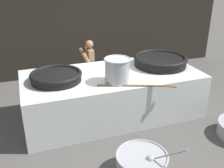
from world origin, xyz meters
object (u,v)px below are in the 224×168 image
at_px(giant_wok_near, 56,76).
at_px(prep_bowl_vegetables, 142,163).
at_px(stock_pot, 117,70).
at_px(cook, 90,66).
at_px(giant_wok_far, 160,60).

height_order(giant_wok_near, prep_bowl_vegetables, giant_wok_near).
xyz_separation_m(stock_pot, cook, (-0.15, 1.65, -0.47)).
bearing_deg(stock_pot, prep_bowl_vegetables, -95.63).
relative_size(giant_wok_near, prep_bowl_vegetables, 1.13).
relative_size(giant_wok_far, prep_bowl_vegetables, 1.34).
xyz_separation_m(giant_wok_far, prep_bowl_vegetables, (-1.50, -2.22, -0.93)).
xyz_separation_m(giant_wok_near, prep_bowl_vegetables, (1.03, -2.09, -0.90)).
distance_m(giant_wok_near, giant_wok_far, 2.53).
bearing_deg(prep_bowl_vegetables, giant_wok_near, 116.14).
bearing_deg(giant_wok_far, stock_pot, -155.75).
xyz_separation_m(stock_pot, prep_bowl_vegetables, (-0.16, -1.61, -1.07)).
height_order(giant_wok_near, stock_pot, stock_pot).
bearing_deg(giant_wok_near, cook, 48.53).
xyz_separation_m(giant_wok_far, stock_pot, (-1.34, -0.61, 0.14)).
distance_m(stock_pot, cook, 1.72).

